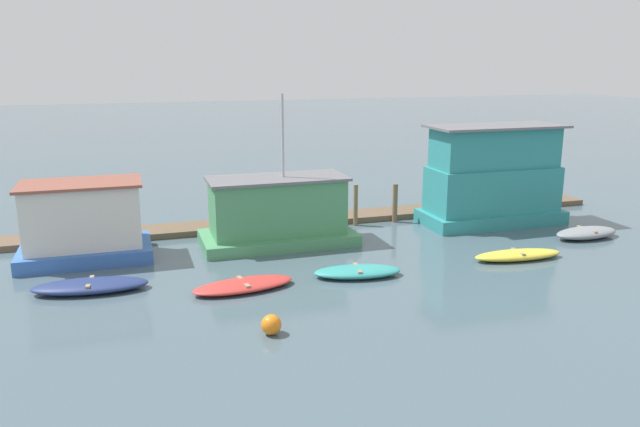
{
  "coord_description": "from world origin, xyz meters",
  "views": [
    {
      "loc": [
        -8.32,
        -27.38,
        8.28
      ],
      "look_at": [
        0.0,
        -1.0,
        1.4
      ],
      "focal_mm": 35.0,
      "sensor_mm": 36.0,
      "label": 1
    }
  ],
  "objects": [
    {
      "name": "ground_plane",
      "position": [
        0.0,
        0.0,
        0.0
      ],
      "size": [
        200.0,
        200.0,
        0.0
      ],
      "primitive_type": "plane",
      "color": "#475B66"
    },
    {
      "name": "dock_walkway",
      "position": [
        0.0,
        2.67,
        0.15
      ],
      "size": [
        33.8,
        1.92,
        0.3
      ],
      "primitive_type": "cube",
      "color": "brown",
      "rests_on": "ground_plane"
    },
    {
      "name": "houseboat_blue",
      "position": [
        -10.18,
        -0.31,
        1.56
      ],
      "size": [
        5.34,
        3.29,
        3.33
      ],
      "color": "#3866B7",
      "rests_on": "ground_plane"
    },
    {
      "name": "houseboat_green",
      "position": [
        -1.86,
        -0.45,
        1.43
      ],
      "size": [
        6.98,
        3.47,
        6.81
      ],
      "color": "#4C9360",
      "rests_on": "ground_plane"
    },
    {
      "name": "houseboat_teal",
      "position": [
        9.55,
        -0.15,
        2.34
      ],
      "size": [
        7.23,
        3.2,
        5.05
      ],
      "color": "teal",
      "rests_on": "ground_plane"
    },
    {
      "name": "dinghy_navy",
      "position": [
        -9.88,
        -4.41,
        0.22
      ],
      "size": [
        4.25,
        1.9,
        0.45
      ],
      "color": "navy",
      "rests_on": "ground_plane"
    },
    {
      "name": "dinghy_red",
      "position": [
        -4.5,
        -5.9,
        0.18
      ],
      "size": [
        3.96,
        1.92,
        0.36
      ],
      "color": "red",
      "rests_on": "ground_plane"
    },
    {
      "name": "dinghy_teal",
      "position": [
        0.02,
        -5.82,
        0.2
      ],
      "size": [
        3.62,
        1.98,
        0.4
      ],
      "color": "teal",
      "rests_on": "ground_plane"
    },
    {
      "name": "dinghy_yellow",
      "position": [
        7.26,
        -5.88,
        0.2
      ],
      "size": [
        4.01,
        1.42,
        0.41
      ],
      "color": "yellow",
      "rests_on": "ground_plane"
    },
    {
      "name": "dinghy_grey",
      "position": [
        12.3,
        -4.04,
        0.25
      ],
      "size": [
        3.38,
        1.59,
        0.51
      ],
      "color": "gray",
      "rests_on": "ground_plane"
    },
    {
      "name": "mooring_post_far_right",
      "position": [
        2.67,
        1.46,
        1.06
      ],
      "size": [
        0.23,
        0.23,
        2.13
      ],
      "primitive_type": "cylinder",
      "color": "#846B4C",
      "rests_on": "ground_plane"
    },
    {
      "name": "mooring_post_near_right",
      "position": [
        4.85,
        1.46,
        1.01
      ],
      "size": [
        0.26,
        0.26,
        2.02
      ],
      "primitive_type": "cylinder",
      "color": "brown",
      "rests_on": "ground_plane"
    },
    {
      "name": "buoy_orange",
      "position": [
        -4.4,
        -9.95,
        0.32
      ],
      "size": [
        0.64,
        0.64,
        0.64
      ],
      "primitive_type": "sphere",
      "color": "orange",
      "rests_on": "ground_plane"
    }
  ]
}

